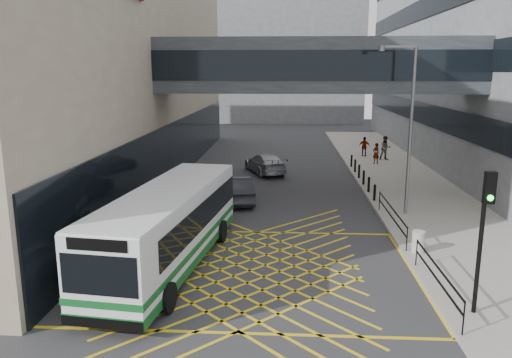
% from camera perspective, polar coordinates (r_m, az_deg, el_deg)
% --- Properties ---
extents(ground, '(120.00, 120.00, 0.00)m').
position_cam_1_polar(ground, '(18.71, -0.73, -10.43)').
color(ground, '#333335').
extents(building_far, '(28.00, 16.00, 18.00)m').
position_cam_1_polar(building_far, '(77.31, 0.99, 13.58)').
color(building_far, slate).
rests_on(building_far, ground).
extents(skybridge, '(20.00, 4.10, 3.00)m').
position_cam_1_polar(skybridge, '(29.27, 6.97, 12.72)').
color(skybridge, '#34393F').
rests_on(skybridge, ground).
extents(pavement, '(6.00, 54.00, 0.16)m').
position_cam_1_polar(pavement, '(33.90, 16.51, -0.41)').
color(pavement, gray).
rests_on(pavement, ground).
extents(box_junction, '(12.00, 9.00, 0.01)m').
position_cam_1_polar(box_junction, '(18.71, -0.73, -10.42)').
color(box_junction, gold).
rests_on(box_junction, ground).
extents(bus, '(3.76, 10.87, 2.99)m').
position_cam_1_polar(bus, '(18.90, -9.84, -5.22)').
color(bus, silver).
rests_on(bus, ground).
extents(car_white, '(2.86, 5.10, 1.53)m').
position_cam_1_polar(car_white, '(17.98, -14.71, -9.20)').
color(car_white, silver).
rests_on(car_white, ground).
extents(car_dark, '(2.81, 4.99, 1.47)m').
position_cam_1_polar(car_dark, '(27.92, -2.28, -1.18)').
color(car_dark, black).
rests_on(car_dark, ground).
extents(car_silver, '(3.61, 5.23, 1.50)m').
position_cam_1_polar(car_silver, '(35.89, 1.05, 1.87)').
color(car_silver, '#92939A').
rests_on(car_silver, ground).
extents(traffic_light, '(0.31, 0.50, 4.34)m').
position_cam_1_polar(traffic_light, '(15.67, 24.63, -4.57)').
color(traffic_light, black).
rests_on(traffic_light, pavement).
extents(street_lamp, '(1.87, 0.39, 8.23)m').
position_cam_1_polar(street_lamp, '(25.52, 16.92, 6.41)').
color(street_lamp, slate).
rests_on(street_lamp, pavement).
extents(litter_bin, '(0.50, 0.50, 0.86)m').
position_cam_1_polar(litter_bin, '(20.95, 18.05, -6.81)').
color(litter_bin, '#ADA89E').
rests_on(litter_bin, pavement).
extents(kerb_railings, '(0.05, 12.54, 1.00)m').
position_cam_1_polar(kerb_railings, '(20.62, 17.05, -6.21)').
color(kerb_railings, black).
rests_on(kerb_railings, pavement).
extents(bollards, '(0.14, 10.14, 0.90)m').
position_cam_1_polar(bollards, '(33.27, 11.95, 0.53)').
color(bollards, black).
rests_on(bollards, pavement).
extents(pedestrian_a, '(0.77, 0.70, 1.59)m').
position_cam_1_polar(pedestrian_a, '(39.81, 13.54, 2.87)').
color(pedestrian_a, gray).
rests_on(pedestrian_a, pavement).
extents(pedestrian_b, '(0.99, 0.64, 1.90)m').
position_cam_1_polar(pedestrian_b, '(41.69, 14.58, 3.44)').
color(pedestrian_b, gray).
rests_on(pedestrian_b, pavement).
extents(pedestrian_c, '(1.06, 0.74, 1.64)m').
position_cam_1_polar(pedestrian_c, '(43.01, 12.29, 3.64)').
color(pedestrian_c, gray).
rests_on(pedestrian_c, pavement).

